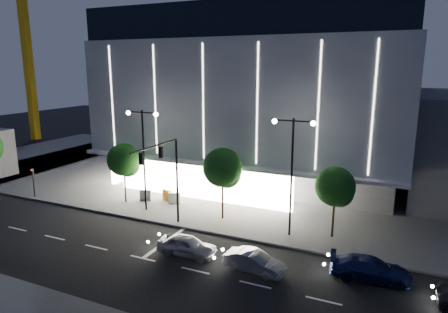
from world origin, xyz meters
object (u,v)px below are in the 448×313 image
street_lamp_west (143,146)px  tree_mid (223,170)px  tree_right (335,189)px  car_second (254,262)px  tower_crane (28,17)px  ped_signal_far (33,180)px  traffic_mast (167,168)px  barrier_b (146,195)px  tree_left (124,162)px  barrier_d (174,198)px  car_lead (187,246)px  barrier_c (167,195)px  car_third (370,269)px  street_lamp_east (292,160)px

street_lamp_west → tree_mid: bearing=8.3°
tree_right → car_second: tree_right is taller
tower_crane → tree_right: 60.22m
car_second → tree_right: bearing=-20.4°
ped_signal_far → tree_right: bearing=5.1°
traffic_mast → barrier_b: 8.56m
tree_left → barrier_b: (1.40, 1.12, -3.38)m
ped_signal_far → barrier_d: bearing=16.8°
tree_mid → tower_crane: bearing=155.0°
street_lamp_west → car_lead: (7.47, -5.86, -5.26)m
tree_mid → tree_right: (9.00, -0.00, -0.45)m
tree_left → barrier_c: size_ratio=5.20×
tree_right → car_lead: size_ratio=1.34×
car_third → street_lamp_west: bearing=71.2°
tower_crane → tree_right: bearing=-21.3°
barrier_b → tree_mid: bearing=-23.5°
ped_signal_far → tower_crane: bearing=137.8°
ped_signal_far → barrier_c: size_ratio=2.73×
tower_crane → barrier_d: tower_crane is taller
tree_right → car_lead: bearing=-141.2°
street_lamp_west → ped_signal_far: size_ratio=3.00×
tree_right → car_third: tree_right is taller
barrier_b → car_lead: bearing=-57.6°
street_lamp_west → tree_right: 16.19m
car_second → barrier_d: 13.97m
tower_crane → barrier_d: (39.28, -19.46, -19.86)m
tree_left → tree_right: size_ratio=1.04×
barrier_d → tree_right: bearing=-30.8°
traffic_mast → car_lead: (3.48, -3.20, -4.33)m
street_lamp_east → car_third: bearing=-33.5°
tower_crane → ped_signal_far: bearing=-42.2°
tower_crane → tree_mid: size_ratio=5.20×
tree_mid → barrier_c: bearing=164.0°
tree_left → tree_mid: tree_mid is taller
street_lamp_west → car_second: bearing=-25.9°
traffic_mast → car_third: (15.10, -1.38, -4.34)m
barrier_b → tree_left: bearing=-157.4°
ped_signal_far → car_third: ped_signal_far is taller
car_lead → barrier_d: bearing=32.9°
car_second → barrier_b: 16.18m
car_lead → barrier_d: size_ratio=3.74×
traffic_mast → barrier_d: bearing=116.9°
ped_signal_far → car_lead: ped_signal_far is taller
traffic_mast → ped_signal_far: bearing=175.9°
traffic_mast → barrier_c: traffic_mast is taller
traffic_mast → tree_right: bearing=17.0°
car_second → car_lead: bearing=94.8°
barrier_c → barrier_d: 1.11m
car_lead → barrier_d: car_lead is taller
street_lamp_east → tree_right: (3.03, 1.02, -2.07)m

